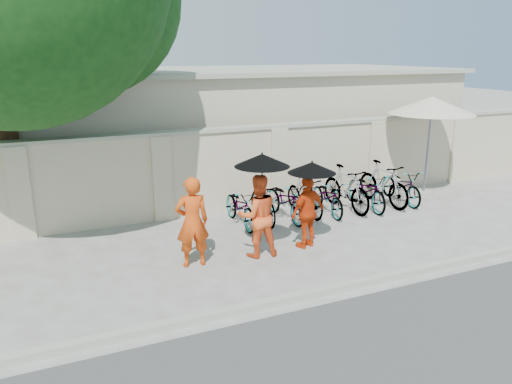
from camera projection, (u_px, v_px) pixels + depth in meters
name	position (u px, v px, depth m)	size (l,w,h in m)	color
ground	(255.00, 261.00, 9.51)	(80.00, 80.00, 0.00)	#A8A7A4
kerb	(298.00, 297.00, 8.00)	(40.00, 0.16, 0.12)	#9A9C89
compound_wall	(240.00, 170.00, 12.44)	(20.00, 0.30, 2.00)	#C9B890
building_behind	(224.00, 124.00, 16.01)	(14.00, 6.00, 3.20)	#B4A792
monk_left	(192.00, 222.00, 9.10)	(0.62, 0.41, 1.70)	#D8450F
monk_center	(258.00, 216.00, 9.56)	(0.79, 0.62, 1.63)	#F75B24
parasol_center	(262.00, 160.00, 9.20)	(1.04, 1.04, 1.11)	black
monk_right	(308.00, 212.00, 10.01)	(0.87, 0.36, 1.49)	red
parasol_right	(312.00, 168.00, 9.70)	(0.95, 0.95, 0.94)	black
patio_umbrella	(432.00, 106.00, 13.26)	(2.46, 2.46, 2.70)	#9A9C89
bike_0	(240.00, 206.00, 11.35)	(0.59, 1.70, 0.89)	slate
bike_1	(263.00, 202.00, 11.57)	(0.45, 1.60, 0.96)	slate
bike_2	(286.00, 200.00, 11.75)	(0.62, 1.77, 0.93)	slate
bike_3	(305.00, 195.00, 12.05)	(0.46, 1.63, 0.98)	slate
bike_4	(328.00, 197.00, 12.17)	(0.57, 1.64, 0.86)	slate
bike_5	(346.00, 189.00, 12.41)	(0.52, 1.85, 1.11)	slate
bike_6	(367.00, 190.00, 12.58)	(0.63, 1.80, 0.94)	slate
bike_7	(383.00, 184.00, 12.85)	(0.53, 1.88, 1.13)	slate
bike_8	(401.00, 186.00, 13.07)	(0.60, 1.73, 0.91)	slate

